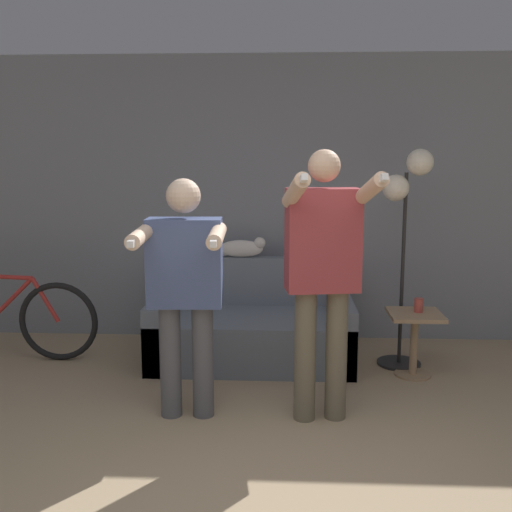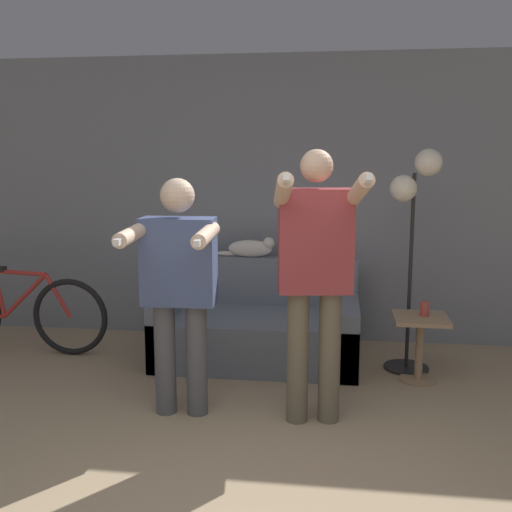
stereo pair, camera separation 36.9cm
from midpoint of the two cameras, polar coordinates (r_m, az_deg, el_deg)
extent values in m
cube|color=gray|center=(5.53, 4.82, 5.33)|extent=(10.00, 0.05, 2.60)
cube|color=slate|center=(5.04, 2.26, -7.82)|extent=(1.65, 0.90, 0.40)
cube|color=slate|center=(5.30, 2.68, -2.36)|extent=(1.65, 0.14, 0.42)
cube|color=slate|center=(5.14, -6.09, -6.70)|extent=(0.16, 0.90, 0.54)
cube|color=slate|center=(5.01, 10.86, -7.27)|extent=(0.16, 0.90, 0.54)
cylinder|color=#56565B|center=(4.05, -6.04, -9.71)|extent=(0.14, 0.14, 0.75)
cylinder|color=#56565B|center=(4.01, -3.01, -9.84)|extent=(0.14, 0.14, 0.75)
cube|color=#475684|center=(3.86, -4.66, -0.52)|extent=(0.48, 0.24, 0.56)
sphere|color=beige|center=(3.81, -4.75, 5.76)|extent=(0.22, 0.22, 0.22)
cylinder|color=beige|center=(3.63, -8.88, 2.07)|extent=(0.11, 0.51, 0.10)
cube|color=white|center=(3.39, -9.90, 1.39)|extent=(0.04, 0.12, 0.04)
cylinder|color=beige|center=(3.55, -1.82, 2.00)|extent=(0.11, 0.51, 0.10)
cube|color=white|center=(3.31, -2.35, 1.31)|extent=(0.04, 0.12, 0.04)
cylinder|color=#6B604C|center=(3.91, 6.72, -9.57)|extent=(0.14, 0.14, 0.86)
cylinder|color=#6B604C|center=(3.94, 9.72, -9.49)|extent=(0.14, 0.14, 0.86)
cube|color=#9E383D|center=(3.75, 8.50, 1.43)|extent=(0.48, 0.28, 0.65)
sphere|color=#D8AD8C|center=(3.71, 8.68, 8.48)|extent=(0.20, 0.20, 0.20)
cylinder|color=#D8AD8C|center=(3.45, 5.68, 6.15)|extent=(0.16, 0.51, 0.24)
cube|color=white|center=(3.21, 6.17, 7.22)|extent=(0.05, 0.13, 0.07)
cylinder|color=#D8AD8C|center=(3.52, 12.75, 6.03)|extent=(0.16, 0.51, 0.24)
cube|color=white|center=(3.29, 13.75, 7.06)|extent=(0.05, 0.13, 0.07)
ellipsoid|color=silver|center=(5.26, 1.44, 0.70)|extent=(0.39, 0.11, 0.15)
sphere|color=silver|center=(5.24, 3.25, 1.21)|extent=(0.10, 0.10, 0.10)
ellipsoid|color=silver|center=(5.31, -0.73, 0.23)|extent=(0.21, 0.04, 0.04)
cone|color=silver|center=(5.22, 3.04, 1.61)|extent=(0.03, 0.03, 0.03)
cone|color=silver|center=(5.25, 3.07, 1.66)|extent=(0.03, 0.03, 0.03)
cylinder|color=black|center=(5.12, 16.15, -10.18)|extent=(0.36, 0.36, 0.02)
cylinder|color=black|center=(4.92, 16.58, -1.62)|extent=(0.03, 0.03, 1.57)
sphere|color=white|center=(4.84, 18.26, 8.47)|extent=(0.21, 0.21, 0.21)
sphere|color=white|center=(4.82, 16.02, 6.19)|extent=(0.21, 0.21, 0.21)
cylinder|color=#A38460|center=(4.90, 17.31, -11.18)|extent=(0.28, 0.28, 0.02)
cylinder|color=#A38460|center=(4.83, 17.45, -8.62)|extent=(0.06, 0.06, 0.48)
cube|color=#A38460|center=(4.75, 17.60, -5.72)|extent=(0.40, 0.40, 0.03)
cylinder|color=#B7473D|center=(4.77, 17.92, -4.83)|extent=(0.07, 0.07, 0.11)
torus|color=black|center=(5.35, -15.41, -5.65)|extent=(0.67, 0.05, 0.67)
cylinder|color=#B72D28|center=(5.47, -19.37, -3.60)|extent=(0.43, 0.04, 0.41)
cylinder|color=#B72D28|center=(5.45, -19.81, -1.52)|extent=(0.47, 0.04, 0.05)
cylinder|color=#B72D28|center=(5.34, -16.49, -3.67)|extent=(0.23, 0.04, 0.39)
camera|label=1|loc=(0.18, -87.56, 0.42)|focal=42.00mm
camera|label=2|loc=(0.18, 92.44, -0.42)|focal=42.00mm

